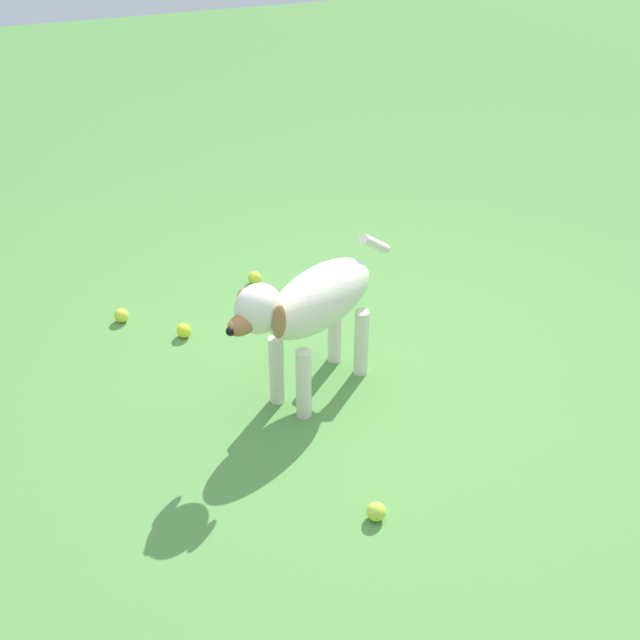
# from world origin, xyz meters

# --- Properties ---
(ground) EXTENTS (14.00, 14.00, 0.00)m
(ground) POSITION_xyz_m (0.00, 0.00, 0.00)
(ground) COLOR #548C42
(dog) EXTENTS (0.53, 0.83, 0.63)m
(dog) POSITION_xyz_m (-0.08, -0.25, 0.42)
(dog) COLOR silver
(dog) RESTS_ON ground
(tennis_ball_0) EXTENTS (0.07, 0.07, 0.07)m
(tennis_ball_0) POSITION_xyz_m (0.65, -0.28, 0.03)
(tennis_ball_0) COLOR #C1DC42
(tennis_ball_0) RESTS_ON ground
(tennis_ball_1) EXTENTS (0.07, 0.07, 0.07)m
(tennis_ball_1) POSITION_xyz_m (-0.66, -0.65, 0.03)
(tennis_ball_1) COLOR yellow
(tennis_ball_1) RESTS_ON ground
(tennis_ball_2) EXTENTS (0.07, 0.07, 0.07)m
(tennis_ball_2) POSITION_xyz_m (-1.01, -0.22, 0.03)
(tennis_ball_2) COLOR #C7DB34
(tennis_ball_2) RESTS_ON ground
(tennis_ball_3) EXTENTS (0.07, 0.07, 0.07)m
(tennis_ball_3) POSITION_xyz_m (-0.88, -0.89, 0.03)
(tennis_ball_3) COLOR #CDDC3A
(tennis_ball_3) RESTS_ON ground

